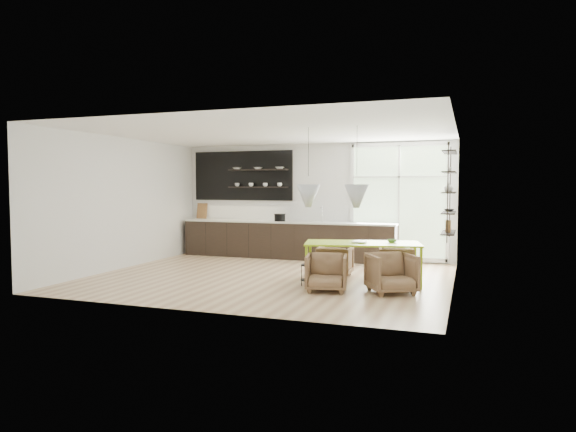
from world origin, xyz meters
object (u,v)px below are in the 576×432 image
(armchair_back_left, at_px, (335,261))
(armchair_back_right, at_px, (396,262))
(wire_stool, at_px, (309,272))
(armchair_front_right, at_px, (391,273))
(dining_table, at_px, (363,245))
(armchair_front_left, at_px, (326,272))

(armchair_back_left, height_order, armchair_back_right, armchair_back_right)
(armchair_back_left, height_order, wire_stool, armchair_back_left)
(wire_stool, bearing_deg, armchair_front_right, -5.73)
(armchair_back_right, bearing_deg, armchair_front_right, 84.58)
(dining_table, height_order, armchair_front_right, dining_table)
(dining_table, height_order, armchair_back_left, dining_table)
(armchair_back_right, bearing_deg, armchair_front_left, 50.56)
(dining_table, bearing_deg, armchair_back_left, 126.26)
(armchair_back_left, distance_m, armchair_front_right, 1.83)
(armchair_front_right, bearing_deg, armchair_back_right, 64.91)
(armchair_front_left, xyz_separation_m, armchair_front_right, (1.10, 0.19, 0.02))
(armchair_back_right, bearing_deg, dining_table, 48.88)
(dining_table, distance_m, armchair_front_left, 1.06)
(armchair_back_right, height_order, armchair_front_left, armchair_front_left)
(armchair_back_right, xyz_separation_m, armchair_front_right, (0.13, -1.54, 0.03))
(armchair_front_right, distance_m, wire_stool, 1.53)
(armchair_front_left, bearing_deg, armchair_front_right, -1.69)
(armchair_back_right, distance_m, armchair_front_left, 1.98)
(wire_stool, bearing_deg, armchair_back_left, 79.62)
(armchair_front_left, distance_m, armchair_front_right, 1.11)
(armchair_back_left, relative_size, armchair_front_right, 0.90)
(armchair_front_right, relative_size, wire_stool, 1.92)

